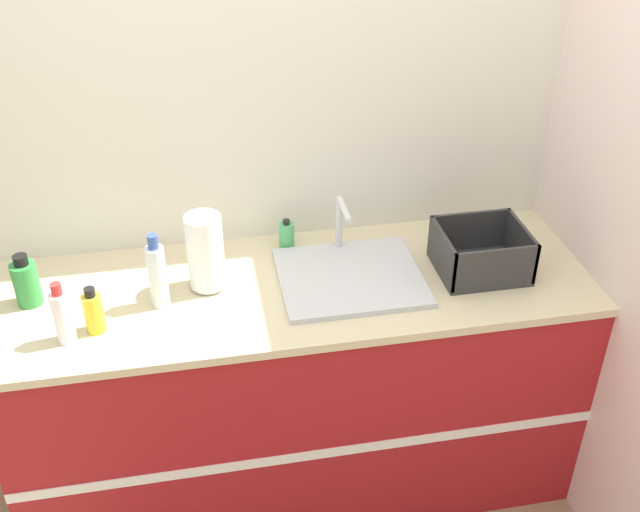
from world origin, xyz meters
TOP-DOWN VIEW (x-y plane):
  - wall_back at (0.00, 0.68)m, footprint 4.39×0.06m
  - wall_right at (1.02, 0.33)m, footprint 0.06×2.65m
  - counter_cabinet at (0.00, 0.33)m, footprint 2.01×0.68m
  - sink at (0.18, 0.32)m, footprint 0.48×0.42m
  - paper_towel_roll at (-0.29, 0.36)m, footprint 0.12×0.12m
  - dish_rack at (0.63, 0.29)m, footprint 0.29×0.26m
  - bottle_white_spray at (-0.73, 0.16)m, footprint 0.06×0.06m
  - bottle_green at (-0.87, 0.38)m, footprint 0.08×0.08m
  - bottle_yellow at (-0.65, 0.19)m, footprint 0.06×0.06m
  - bottle_clear at (-0.45, 0.29)m, footprint 0.06×0.06m
  - soap_dispenser at (-0.00, 0.56)m, footprint 0.06×0.06m

SIDE VIEW (x-z plane):
  - counter_cabinet at x=0.00m, z-range 0.00..0.93m
  - sink at x=0.18m, z-range 0.84..1.06m
  - soap_dispenser at x=0.00m, z-range 0.92..1.04m
  - dish_rack at x=0.63m, z-range 0.91..1.07m
  - bottle_yellow at x=-0.65m, z-range 0.92..1.08m
  - bottle_green at x=-0.87m, z-range 0.92..1.10m
  - bottle_white_spray at x=-0.73m, z-range 0.92..1.13m
  - bottle_clear at x=-0.45m, z-range 0.91..1.17m
  - paper_towel_roll at x=-0.29m, z-range 0.93..1.20m
  - wall_back at x=0.00m, z-range 0.00..2.60m
  - wall_right at x=1.02m, z-range 0.00..2.60m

